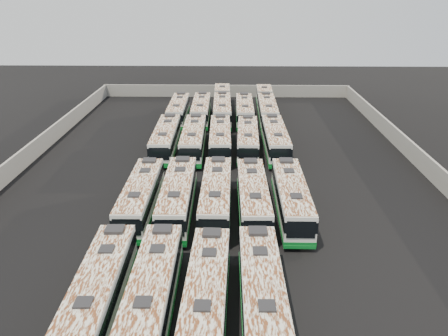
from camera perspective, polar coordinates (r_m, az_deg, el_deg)
ground at (r=47.58m, az=-0.39°, el=-0.93°), size 140.00×140.00×0.00m
perimeter_wall at (r=47.15m, az=-0.40°, el=0.30°), size 45.20×73.20×2.20m
bus_front_far_left at (r=28.79m, az=-16.05°, el=-15.42°), size 2.83×12.02×3.37m
bus_front_left at (r=28.11m, az=-9.36°, el=-15.79°), size 2.62×11.99×3.37m
bus_front_center at (r=27.60m, az=-2.31°, el=-16.38°), size 2.75×11.77×3.30m
bus_front_right at (r=27.62m, az=5.03°, el=-16.31°), size 2.69×12.06×3.39m
bus_midfront_far_left at (r=39.70m, az=-10.79°, el=-3.68°), size 2.60×11.84×3.33m
bus_midfront_left at (r=39.15m, az=-6.05°, el=-3.69°), size 2.75×12.22×3.43m
bus_midfront_center at (r=39.02m, az=-1.03°, el=-3.68°), size 2.63×12.06×3.39m
bus_midfront_right at (r=38.88m, az=3.81°, el=-3.86°), size 2.72×11.96×3.36m
bus_midfront_far_right at (r=39.15m, az=8.80°, el=-3.86°), size 2.62×12.12×3.41m
bus_midback_far_left at (r=54.06m, az=-7.61°, el=3.81°), size 2.80×12.15×3.41m
bus_midback_left at (r=53.56m, az=-4.00°, el=3.78°), size 2.75×12.20×3.43m
bus_midback_center at (r=53.61m, az=-0.49°, el=3.81°), size 2.76×11.92×3.34m
bus_midback_right at (r=53.60m, az=3.12°, el=3.74°), size 2.77×11.71×3.28m
bus_midback_far_right at (r=53.72m, az=6.71°, el=3.73°), size 2.66×12.14×3.42m
bus_back_far_left at (r=66.79m, az=-5.98°, el=7.50°), size 2.61×11.73×3.30m
bus_back_left at (r=66.55m, az=-3.02°, el=7.56°), size 2.69×11.89×3.34m
bus_back_center at (r=69.31m, az=-0.23°, el=8.24°), size 3.00×18.97×3.43m
bus_back_right at (r=66.19m, az=2.70°, el=7.46°), size 2.50×11.74×3.31m
bus_back_far_right at (r=69.46m, az=5.54°, el=8.14°), size 2.78×18.59×3.37m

